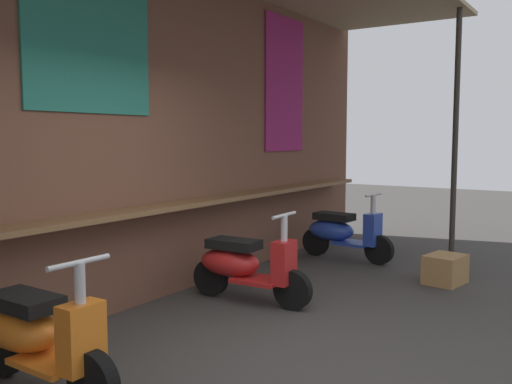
% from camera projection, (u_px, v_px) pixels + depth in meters
% --- Properties ---
extents(ground_plane, '(31.84, 31.84, 0.00)m').
position_uv_depth(ground_plane, '(268.00, 363.00, 4.30)').
color(ground_plane, '#383533').
extents(market_stall_facade, '(11.37, 2.44, 3.63)m').
position_uv_depth(market_stall_facade, '(95.00, 105.00, 5.12)').
color(market_stall_facade, brown).
rests_on(market_stall_facade, ground_plane).
extents(scooter_orange, '(0.46, 1.40, 0.97)m').
position_uv_depth(scooter_orange, '(36.00, 335.00, 3.80)').
color(scooter_orange, orange).
rests_on(scooter_orange, ground_plane).
extents(scooter_red, '(0.46, 1.40, 0.97)m').
position_uv_depth(scooter_red, '(243.00, 265.00, 5.89)').
color(scooter_red, red).
rests_on(scooter_red, ground_plane).
extents(scooter_blue, '(0.49, 1.40, 0.97)m').
position_uv_depth(scooter_blue, '(341.00, 232.00, 7.94)').
color(scooter_blue, '#233D9E').
rests_on(scooter_blue, ground_plane).
extents(merchandise_crate, '(0.54, 0.46, 0.34)m').
position_uv_depth(merchandise_crate, '(445.00, 269.00, 6.62)').
color(merchandise_crate, olive).
rests_on(merchandise_crate, ground_plane).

